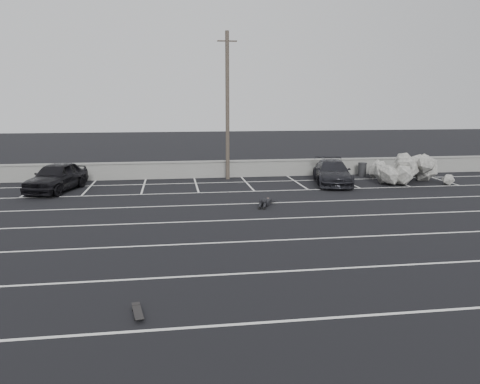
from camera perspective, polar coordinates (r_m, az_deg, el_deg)
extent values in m
plane|color=black|center=(16.40, 3.88, -5.92)|extent=(120.00, 120.00, 0.00)
cube|color=gray|center=(29.82, -1.80, 2.78)|extent=(50.00, 0.35, 1.00)
cube|color=gray|center=(29.75, -1.80, 3.77)|extent=(50.00, 0.45, 0.08)
cube|color=silver|center=(11.00, 10.73, -14.86)|extent=(36.00, 0.10, 0.01)
cube|color=silver|center=(13.63, 6.58, -9.52)|extent=(36.00, 0.10, 0.01)
cube|color=silver|center=(16.40, 3.89, -5.91)|extent=(36.00, 0.10, 0.01)
cube|color=silver|center=(19.23, 1.99, -3.34)|extent=(36.00, 0.10, 0.01)
cube|color=silver|center=(22.11, 0.60, -1.43)|extent=(36.00, 0.10, 0.01)
cube|color=silver|center=(25.01, -0.47, 0.03)|extent=(36.00, 0.10, 0.01)
cube|color=silver|center=(27.94, -1.32, 1.19)|extent=(36.00, 0.10, 0.01)
cube|color=silver|center=(28.29, -23.88, 0.37)|extent=(0.10, 5.00, 0.01)
cube|color=silver|center=(27.63, -17.88, 0.55)|extent=(0.10, 5.00, 0.01)
cube|color=silver|center=(27.29, -11.66, 0.73)|extent=(0.10, 5.00, 0.01)
cube|color=silver|center=(27.28, -5.36, 0.91)|extent=(0.10, 5.00, 0.01)
cube|color=silver|center=(27.59, 0.87, 1.07)|extent=(0.10, 5.00, 0.01)
cube|color=silver|center=(28.22, 6.90, 1.22)|extent=(0.10, 5.00, 0.01)
cube|color=silver|center=(29.15, 12.60, 1.34)|extent=(0.10, 5.00, 0.01)
cube|color=silver|center=(30.35, 17.90, 1.45)|extent=(0.10, 5.00, 0.01)
cube|color=silver|center=(31.78, 22.76, 1.53)|extent=(0.10, 5.00, 0.01)
imported|color=black|center=(26.97, -21.47, 1.73)|extent=(3.01, 4.88, 1.55)
imported|color=black|center=(27.79, 11.19, 2.37)|extent=(2.86, 5.06, 1.38)
cylinder|color=#4C4238|center=(28.73, -1.54, 10.32)|extent=(0.24, 0.24, 8.84)
cube|color=#4C4238|center=(28.94, -1.58, 17.92)|extent=(1.18, 0.08, 0.08)
cylinder|color=#272729|center=(31.26, 14.67, 2.65)|extent=(0.55, 0.55, 0.83)
cylinder|color=#272729|center=(31.20, 14.71, 3.43)|extent=(0.61, 0.61, 0.05)
cube|color=black|center=(11.17, -12.35, -14.08)|extent=(0.32, 0.77, 0.02)
cube|color=#272729|center=(11.41, -12.48, -13.71)|extent=(0.16, 0.07, 0.04)
cube|color=#272729|center=(10.95, -12.21, -14.78)|extent=(0.16, 0.07, 0.04)
cylinder|color=black|center=(11.41, -12.95, -13.85)|extent=(0.04, 0.06, 0.05)
cylinder|color=black|center=(11.42, -12.01, -13.77)|extent=(0.04, 0.06, 0.05)
cylinder|color=black|center=(10.96, -12.69, -14.92)|extent=(0.04, 0.06, 0.05)
cylinder|color=black|center=(10.97, -11.71, -14.84)|extent=(0.04, 0.06, 0.05)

